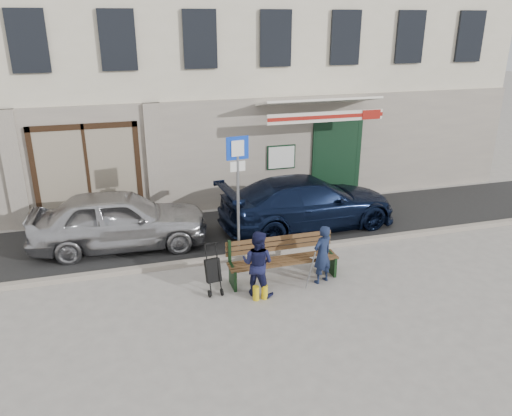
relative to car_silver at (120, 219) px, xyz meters
name	(u,v)px	position (x,y,z in m)	size (l,w,h in m)	color
ground	(251,291)	(2.50, -2.99, -0.72)	(80.00, 80.00, 0.00)	#9E9991
asphalt_lane	(220,233)	(2.50, 0.11, -0.72)	(60.00, 3.20, 0.01)	#282828
curb	(234,257)	(2.50, -1.49, -0.66)	(60.00, 0.18, 0.12)	#9E9384
building	(181,30)	(2.51, 5.46, 4.25)	(20.00, 8.27, 10.00)	beige
car_silver	(120,219)	(0.00, 0.00, 0.00)	(1.70, 4.24, 1.44)	#AFAFB4
car_navy	(308,203)	(4.90, -0.12, -0.02)	(1.96, 4.81, 1.40)	black
parking_sign	(238,176)	(2.69, -1.18, 1.22)	(0.53, 0.10, 2.86)	gray
bench	(281,260)	(3.24, -2.70, -0.26)	(2.40, 1.17, 0.98)	brown
man	(322,254)	(4.04, -3.05, -0.07)	(0.47, 0.31, 1.30)	#151F3B
woman	(258,263)	(2.59, -3.14, -0.03)	(0.68, 0.53, 1.39)	#15173A
stroller	(213,271)	(1.74, -2.80, -0.26)	(0.33, 0.45, 1.04)	black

